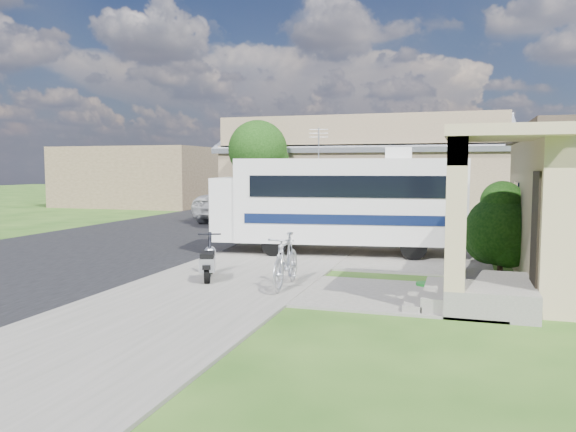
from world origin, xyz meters
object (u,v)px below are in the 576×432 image
(scooter, at_px, (208,262))
(van, at_px, (278,195))
(bicycle, at_px, (286,263))
(pickup_truck, at_px, (252,203))
(garden_hose, at_px, (426,288))
(shrub, at_px, (504,227))
(motorhome, at_px, (340,201))

(scooter, relative_size, van, 0.23)
(bicycle, height_order, pickup_truck, pickup_truck)
(van, bearing_deg, pickup_truck, -94.62)
(pickup_truck, distance_m, garden_hose, 16.68)
(shrub, relative_size, scooter, 1.54)
(bicycle, relative_size, van, 0.30)
(van, bearing_deg, scooter, -87.71)
(motorhome, distance_m, bicycle, 5.45)
(motorhome, bearing_deg, scooter, -119.75)
(motorhome, xyz_separation_m, van, (-7.20, 15.74, -0.70))
(motorhome, relative_size, bicycle, 3.94)
(bicycle, xyz_separation_m, pickup_truck, (-6.31, 14.46, 0.31))
(bicycle, bearing_deg, van, 106.23)
(shrub, bearing_deg, pickup_truck, 133.96)
(bicycle, xyz_separation_m, van, (-7.13, 21.09, 0.35))
(motorhome, relative_size, scooter, 5.07)
(garden_hose, bearing_deg, shrub, 55.92)
(scooter, xyz_separation_m, van, (-5.15, 20.84, 0.47))
(pickup_truck, bearing_deg, van, -71.59)
(bicycle, relative_size, garden_hose, 4.78)
(pickup_truck, xyz_separation_m, garden_hose, (9.25, -13.85, -0.80))
(motorhome, height_order, scooter, motorhome)
(van, relative_size, garden_hose, 15.85)
(van, bearing_deg, garden_hose, -75.43)
(scooter, xyz_separation_m, garden_hose, (4.91, 0.36, -0.37))
(shrub, bearing_deg, garden_hose, -124.08)
(bicycle, bearing_deg, garden_hose, 9.28)
(motorhome, height_order, shrub, motorhome)
(scooter, bearing_deg, bicycle, -28.70)
(bicycle, xyz_separation_m, garden_hose, (2.94, 0.61, -0.50))
(scooter, relative_size, pickup_truck, 0.24)
(shrub, bearing_deg, bicycle, -146.11)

